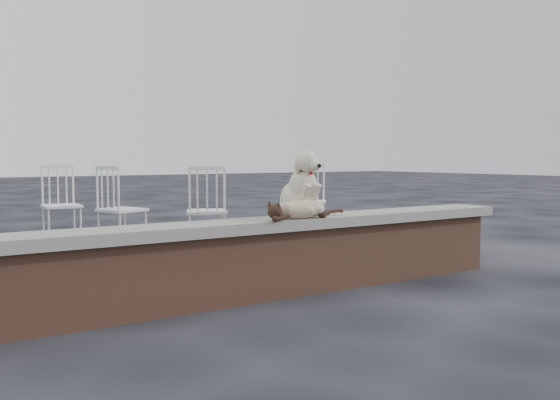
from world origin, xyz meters
TOP-DOWN VIEW (x-y plane):
  - ground at (0.00, 0.00)m, footprint 60.00×60.00m
  - brick_wall at (0.00, 0.00)m, footprint 6.00×0.30m
  - capstone at (0.00, 0.00)m, footprint 6.20×0.40m
  - dog at (1.04, 0.03)m, footprint 0.37×0.47m
  - cat at (0.96, -0.12)m, footprint 0.94×0.29m
  - chair_d at (3.09, 2.61)m, footprint 0.79×0.79m
  - chair_b at (0.24, 3.74)m, footprint 0.60×0.60m
  - chair_e at (0.66, 2.83)m, footprint 0.71×0.71m
  - chair_c at (1.33, 2.10)m, footprint 0.75×0.75m

SIDE VIEW (x-z plane):
  - ground at x=0.00m, z-range 0.00..0.00m
  - brick_wall at x=0.00m, z-range 0.00..0.50m
  - chair_d at x=3.09m, z-range 0.00..0.94m
  - chair_b at x=0.24m, z-range 0.00..0.94m
  - chair_e at x=0.66m, z-range 0.00..0.94m
  - chair_c at x=1.33m, z-range 0.00..0.94m
  - capstone at x=0.00m, z-range 0.50..0.58m
  - cat at x=0.96m, z-range 0.58..0.74m
  - dog at x=1.04m, z-range 0.58..1.09m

